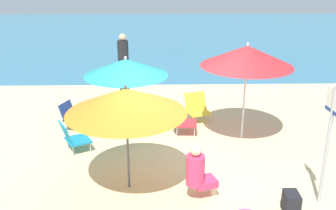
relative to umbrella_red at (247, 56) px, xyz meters
The scene contains 13 objects.
ground_plane 2.66m from the umbrella_red, 142.20° to the right, with size 40.00×40.00×0.00m, color beige.
sea_water 12.15m from the umbrella_red, 97.28° to the left, with size 40.00×16.00×0.01m, color teal.
umbrella_red is the anchor object (origin of this frame).
umbrella_orange 3.05m from the umbrella_red, 140.12° to the right, with size 1.97×1.97×1.85m.
umbrella_teal 2.53m from the umbrella_red, behind, with size 1.80×1.80×1.78m.
beach_chair_a 4.12m from the umbrella_red, behind, with size 0.67×0.62×0.63m.
beach_chair_b 2.02m from the umbrella_red, 169.57° to the left, with size 0.59×0.52×0.63m.
beach_chair_c 3.91m from the umbrella_red, behind, with size 0.72×0.70×0.64m.
beach_chair_d 2.04m from the umbrella_red, 130.22° to the left, with size 0.66×0.65×0.66m.
person_a 2.92m from the umbrella_red, 117.19° to the right, with size 0.54×0.41×0.96m.
person_b 4.58m from the umbrella_red, 129.42° to the left, with size 0.32×0.32×1.68m.
warning_sign 2.66m from the umbrella_red, 72.48° to the right, with size 0.06×0.44×1.98m.
beach_bag 3.23m from the umbrella_red, 85.33° to the right, with size 0.32×0.22×0.35m, color black.
Camera 1 is at (-0.28, -6.84, 3.76)m, focal length 43.12 mm.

